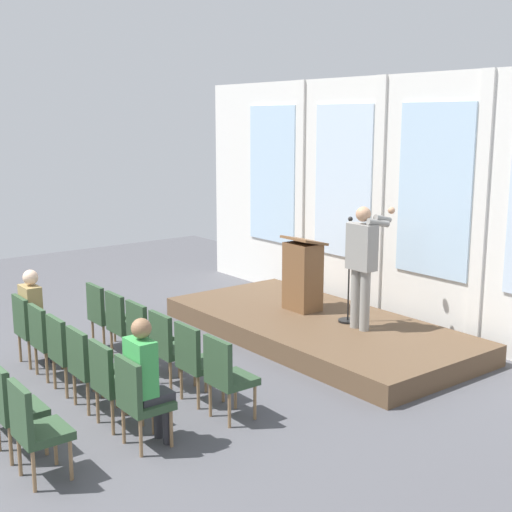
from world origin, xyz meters
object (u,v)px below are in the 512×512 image
chair_r1_c2 (66,349)px  chair_r1_c5 (139,397)px  audience_r1_c5 (146,376)px  chair_r0_c1 (123,322)px  chair_r1_c0 (30,325)px  chair_r0_c2 (145,333)px  chair_r0_c5 (226,373)px  chair_r0_c4 (196,358)px  chair_r1_c4 (112,379)px  chair_r2_c4 (12,404)px  chair_r0_c0 (103,312)px  audience_r1_c0 (35,311)px  chair_r1_c1 (47,337)px  lectern (303,275)px  speaker (362,258)px  chair_r0_c3 (169,345)px  chair_r2_c5 (34,425)px  mic_stand (348,299)px  chair_r1_c3 (88,363)px

chair_r1_c2 → chair_r1_c5: bearing=0.0°
chair_r1_c2 → audience_r1_c5: size_ratio=0.71×
chair_r0_c1 → chair_r1_c0: 1.21m
chair_r0_c2 → chair_r0_c5: size_ratio=1.00×
chair_r0_c4 → chair_r1_c4: bearing=-90.0°
chair_r0_c1 → chair_r0_c2: (0.60, 0.00, 0.00)m
chair_r1_c0 → chair_r2_c4: bearing=-23.6°
chair_r0_c0 → audience_r1_c0: 0.98m
chair_r1_c1 → audience_r1_c5: audience_r1_c5 is taller
chair_r0_c0 → chair_r0_c2: same height
chair_r0_c0 → chair_r1_c0: 1.05m
lectern → speaker: bearing=-0.4°
chair_r0_c3 → chair_r1_c0: size_ratio=1.00×
speaker → chair_r0_c0: size_ratio=1.85×
lectern → chair_r2_c5: bearing=-67.9°
chair_r0_c1 → chair_r2_c4: (1.80, -2.10, 0.00)m
mic_stand → lectern: mic_stand is taller
chair_r0_c5 → chair_r2_c4: (-0.60, -2.10, 0.00)m
chair_r0_c1 → chair_r1_c0: size_ratio=1.00×
mic_stand → audience_r1_c0: size_ratio=1.21×
chair_r0_c2 → audience_r1_c0: bearing=-141.2°
lectern → chair_r1_c0: 4.06m
audience_r1_c0 → chair_r1_c2: audience_r1_c0 is taller
chair_r1_c4 → chair_r2_c4: same height
speaker → lectern: 1.33m
chair_r0_c1 → chair_r1_c5: (2.41, -1.05, 0.00)m
chair_r0_c0 → chair_r1_c4: (2.41, -1.05, 0.00)m
lectern → chair_r0_c5: size_ratio=1.23×
speaker → chair_r1_c4: 4.00m
speaker → lectern: size_ratio=1.50×
chair_r1_c1 → chair_r1_c2: (0.60, 0.00, 0.00)m
speaker → chair_r0_c0: 3.72m
chair_r1_c5 → audience_r1_c5: (-0.00, 0.08, 0.20)m
chair_r1_c1 → chair_r2_c5: (2.41, -1.05, 0.00)m
audience_r1_c0 → chair_r1_c2: bearing=-4.0°
mic_stand → chair_r0_c5: size_ratio=1.65×
speaker → chair_r2_c4: (0.18, -4.97, -0.78)m
chair_r0_c4 → chair_r0_c2: bearing=180.0°
chair_r0_c4 → chair_r1_c3: (-0.60, -1.05, 0.00)m
speaker → chair_r1_c4: (0.18, -3.92, -0.78)m
chair_r0_c1 → chair_r0_c5: 2.41m
chair_r1_c2 → chair_r2_c4: bearing=-41.1°
chair_r0_c5 → chair_r2_c5: 2.10m
chair_r0_c2 → audience_r1_c5: 2.06m
chair_r2_c4 → chair_r0_c2: bearing=119.8°
chair_r1_c3 → chair_r1_c5: (1.20, 0.00, 0.00)m
lectern → chair_r0_c2: bearing=-85.6°
speaker → chair_r0_c5: speaker is taller
chair_r1_c5 → chair_r2_c5: bearing=-90.0°
speaker → lectern: (-1.25, 0.01, -0.46)m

